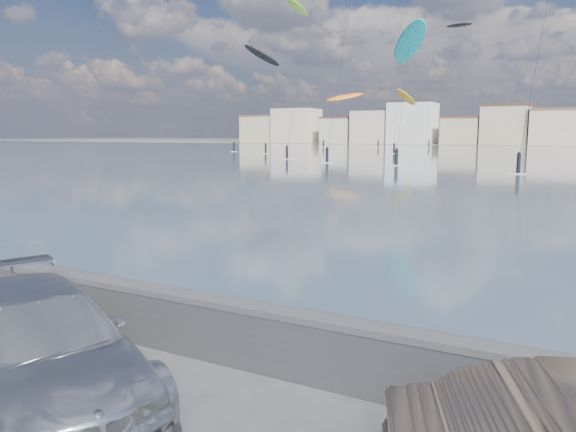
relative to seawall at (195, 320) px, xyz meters
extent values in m
plane|color=#333335|center=(0.00, -2.70, -0.58)|extent=(700.00, 700.00, 0.00)
cube|color=#38495A|center=(0.00, 88.80, -0.58)|extent=(500.00, 177.00, 0.00)
cube|color=#28282B|center=(0.00, 0.00, -0.13)|extent=(400.00, 0.35, 0.90)
cylinder|color=#28282B|center=(0.00, 0.00, 0.32)|extent=(400.00, 0.36, 0.36)
cube|color=beige|center=(-112.00, 183.30, 4.42)|extent=(14.00, 11.00, 10.00)
cube|color=brown|center=(-112.00, 183.30, 9.72)|extent=(14.28, 11.22, 0.60)
cube|color=beige|center=(-96.50, 183.30, 5.92)|extent=(16.00, 12.00, 13.00)
cube|color=#2D2D33|center=(-96.50, 183.30, 12.72)|extent=(16.32, 12.24, 0.60)
cube|color=beige|center=(-79.00, 183.30, 3.92)|extent=(11.00, 10.00, 9.00)
cube|color=#562D23|center=(-79.00, 183.30, 8.72)|extent=(11.22, 10.20, 0.60)
cube|color=beige|center=(-66.00, 183.30, 5.17)|extent=(13.00, 11.00, 11.50)
cube|color=#2D2D33|center=(-66.00, 183.30, 11.22)|extent=(13.26, 11.22, 0.60)
cube|color=white|center=(-51.50, 183.30, 6.42)|extent=(15.00, 12.00, 14.00)
cube|color=#2D2D33|center=(-51.50, 183.30, 13.72)|extent=(15.30, 12.24, 0.60)
cube|color=beige|center=(-35.00, 183.30, 3.67)|extent=(12.00, 10.00, 8.50)
cube|color=brown|center=(-35.00, 183.30, 8.22)|extent=(12.24, 10.20, 0.60)
cube|color=beige|center=(-21.50, 183.30, 5.42)|extent=(14.00, 11.00, 12.00)
cube|color=#562D23|center=(-21.50, 183.30, 11.72)|extent=(14.28, 11.22, 0.60)
cube|color=beige|center=(-6.00, 183.30, 4.67)|extent=(16.00, 13.00, 10.50)
cube|color=brown|center=(-6.00, 183.30, 10.22)|extent=(16.32, 13.26, 0.60)
imported|color=#BABBC0|center=(-0.86, -2.29, 0.18)|extent=(5.66, 4.01, 1.52)
cube|color=white|center=(-26.68, 89.93, -0.53)|extent=(1.40, 0.42, 0.08)
cylinder|color=black|center=(-26.68, 89.93, 0.37)|extent=(0.36, 0.36, 1.70)
sphere|color=black|center=(-26.68, 89.93, 1.27)|extent=(0.28, 0.28, 0.28)
cylinder|color=black|center=(-28.45, 96.53, 18.83)|extent=(3.56, 13.24, 36.23)
ellipsoid|color=#8CD826|center=(-47.76, 92.39, 27.31)|extent=(3.26, 9.39, 3.50)
cube|color=white|center=(-46.84, 79.12, -0.53)|extent=(1.40, 0.42, 0.08)
cylinder|color=black|center=(-46.84, 79.12, 0.37)|extent=(0.36, 0.36, 1.70)
sphere|color=black|center=(-46.84, 79.12, 1.27)|extent=(0.28, 0.28, 0.28)
cylinder|color=black|center=(-47.30, 85.76, 14.01)|extent=(0.94, 13.30, 26.60)
cube|color=white|center=(-23.94, 56.06, -0.53)|extent=(1.40, 0.42, 0.08)
cylinder|color=black|center=(-23.94, 56.06, 0.37)|extent=(0.36, 0.36, 1.70)
sphere|color=black|center=(-23.94, 56.06, 1.27)|extent=(0.28, 0.28, 0.28)
cylinder|color=black|center=(-23.48, 59.43, 13.44)|extent=(0.95, 6.77, 25.44)
ellipsoid|color=black|center=(-60.73, 100.61, 19.91)|extent=(7.72, 6.93, 5.79)
cube|color=white|center=(-58.05, 85.49, -0.53)|extent=(1.40, 0.42, 0.08)
cylinder|color=black|center=(-58.05, 85.49, 0.37)|extent=(0.36, 0.36, 1.70)
sphere|color=black|center=(-58.05, 85.49, 1.27)|extent=(0.28, 0.28, 0.28)
cylinder|color=black|center=(-59.39, 93.05, 10.31)|extent=(2.71, 15.16, 19.21)
cube|color=white|center=(-0.77, 46.67, -0.53)|extent=(1.40, 0.42, 0.08)
cylinder|color=black|center=(-0.77, 46.67, 0.37)|extent=(0.36, 0.36, 1.70)
sphere|color=black|center=(-0.77, 46.67, 1.27)|extent=(0.28, 0.28, 0.28)
cylinder|color=black|center=(-0.28, 51.58, 9.77)|extent=(1.01, 9.85, 18.12)
ellipsoid|color=black|center=(-29.20, 147.48, 30.99)|extent=(8.91, 6.76, 1.51)
cube|color=white|center=(-31.81, 132.06, -0.53)|extent=(1.40, 0.42, 0.08)
cylinder|color=black|center=(-31.81, 132.06, 0.37)|extent=(0.36, 0.36, 1.70)
sphere|color=black|center=(-31.81, 132.06, 1.27)|extent=(0.28, 0.28, 0.28)
cylinder|color=black|center=(-30.50, 139.77, 15.86)|extent=(2.64, 15.45, 30.29)
ellipsoid|color=#19BFBF|center=(-17.21, 66.50, 14.73)|extent=(8.24, 9.87, 5.93)
cube|color=white|center=(-14.48, 54.20, -0.53)|extent=(1.40, 0.42, 0.08)
cylinder|color=black|center=(-14.48, 54.20, 0.37)|extent=(0.36, 0.36, 1.70)
sphere|color=black|center=(-14.48, 54.20, 1.27)|extent=(0.28, 0.28, 0.28)
cylinder|color=black|center=(-15.85, 60.35, 7.72)|extent=(2.76, 12.32, 14.03)
ellipsoid|color=orange|center=(-55.26, 133.73, 12.64)|extent=(9.92, 8.88, 3.88)
cube|color=white|center=(-57.63, 125.64, -0.53)|extent=(1.40, 0.42, 0.08)
cylinder|color=black|center=(-57.63, 125.64, 0.37)|extent=(0.36, 0.36, 1.70)
sphere|color=black|center=(-57.63, 125.64, 1.27)|extent=(0.28, 0.28, 0.28)
cylinder|color=black|center=(-56.44, 129.69, 6.68)|extent=(2.40, 8.12, 11.94)
cube|color=white|center=(-32.91, 61.97, -0.53)|extent=(1.40, 0.42, 0.08)
cylinder|color=black|center=(-32.91, 61.97, 0.37)|extent=(0.36, 0.36, 1.70)
sphere|color=black|center=(-32.91, 61.97, 1.27)|extent=(0.28, 0.28, 0.28)
cylinder|color=black|center=(-31.90, 66.67, 18.80)|extent=(2.07, 9.43, 36.18)
ellipsoid|color=#BF8C19|center=(-40.58, 140.22, 12.51)|extent=(5.06, 7.99, 5.10)
cube|color=white|center=(-43.82, 128.76, -0.53)|extent=(1.40, 0.42, 0.08)
cylinder|color=black|center=(-43.82, 128.76, 0.37)|extent=(0.36, 0.36, 1.70)
sphere|color=black|center=(-43.82, 128.76, 1.27)|extent=(0.28, 0.28, 0.28)
cylinder|color=black|center=(-42.20, 134.49, 6.61)|extent=(3.28, 11.48, 11.81)
camera|label=1|loc=(5.58, -6.93, 3.01)|focal=35.00mm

